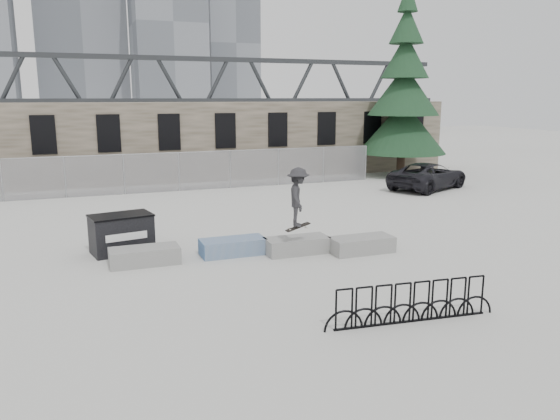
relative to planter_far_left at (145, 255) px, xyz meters
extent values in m
plane|color=beige|center=(3.31, -0.21, -0.27)|extent=(120.00, 120.00, 0.00)
cube|color=brown|center=(3.31, 16.04, 1.98)|extent=(36.00, 2.50, 4.50)
cube|color=black|center=(-3.09, 14.77, 2.63)|extent=(1.20, 0.12, 2.00)
cube|color=black|center=(0.11, 14.77, 2.63)|extent=(1.20, 0.12, 2.00)
cube|color=black|center=(3.31, 14.77, 2.63)|extent=(1.20, 0.12, 2.00)
cube|color=black|center=(6.51, 14.77, 2.63)|extent=(1.20, 0.12, 2.00)
cube|color=black|center=(9.71, 14.77, 2.63)|extent=(1.20, 0.12, 2.00)
cube|color=black|center=(12.91, 14.77, 2.63)|extent=(1.20, 0.12, 2.00)
cube|color=black|center=(16.11, 14.77, 2.63)|extent=(1.20, 0.12, 2.00)
cube|color=black|center=(19.31, 14.77, 2.63)|extent=(1.20, 0.12, 2.00)
cylinder|color=gray|center=(-4.94, 12.29, 0.73)|extent=(0.06, 0.06, 2.00)
cylinder|color=gray|center=(-2.19, 12.29, 0.73)|extent=(0.06, 0.06, 2.00)
cylinder|color=gray|center=(0.56, 12.29, 0.73)|extent=(0.06, 0.06, 2.00)
cylinder|color=gray|center=(3.31, 12.29, 0.73)|extent=(0.06, 0.06, 2.00)
cylinder|color=gray|center=(6.06, 12.29, 0.73)|extent=(0.06, 0.06, 2.00)
cylinder|color=gray|center=(8.81, 12.29, 0.73)|extent=(0.06, 0.06, 2.00)
cylinder|color=gray|center=(11.56, 12.29, 0.73)|extent=(0.06, 0.06, 2.00)
cylinder|color=gray|center=(14.31, 12.29, 0.73)|extent=(0.06, 0.06, 2.00)
cube|color=#99999E|center=(3.31, 12.29, 0.73)|extent=(22.00, 0.02, 2.00)
cylinder|color=gray|center=(3.31, 12.29, 1.73)|extent=(22.00, 0.04, 0.04)
cube|color=gray|center=(0.00, 0.00, -0.02)|extent=(2.00, 0.90, 0.50)
cube|color=#2D471E|center=(0.00, 0.00, 0.17)|extent=(1.76, 0.66, 0.10)
cube|color=#335D99|center=(2.69, 0.04, -0.02)|extent=(2.00, 0.90, 0.50)
cube|color=#2D471E|center=(2.69, 0.04, 0.17)|extent=(1.76, 0.66, 0.10)
cube|color=gray|center=(4.62, -0.51, -0.02)|extent=(2.00, 0.90, 0.50)
cube|color=#2D471E|center=(4.62, -0.51, 0.17)|extent=(1.76, 0.66, 0.10)
cube|color=gray|center=(6.56, -1.16, -0.02)|extent=(2.00, 0.90, 0.50)
cube|color=#2D471E|center=(6.56, -1.16, 0.17)|extent=(1.76, 0.66, 0.10)
cube|color=black|center=(-0.50, 1.50, 0.32)|extent=(1.98, 1.41, 1.18)
cube|color=black|center=(-0.50, 1.50, 0.92)|extent=(2.03, 1.46, 0.05)
cube|color=white|center=(-0.40, 0.95, 0.36)|extent=(1.25, 0.26, 0.23)
cube|color=black|center=(4.89, -6.35, -0.25)|extent=(3.59, 0.41, 0.04)
torus|color=black|center=(3.32, -6.20, 0.18)|extent=(0.89, 0.14, 0.89)
torus|color=black|center=(3.77, -6.24, 0.18)|extent=(0.89, 0.14, 0.89)
torus|color=black|center=(4.22, -6.29, 0.18)|extent=(0.89, 0.14, 0.89)
torus|color=black|center=(4.67, -6.33, 0.18)|extent=(0.89, 0.14, 0.89)
torus|color=black|center=(5.12, -6.37, 0.18)|extent=(0.89, 0.14, 0.89)
torus|color=black|center=(5.56, -6.42, 0.18)|extent=(0.89, 0.14, 0.89)
torus|color=black|center=(6.01, -6.46, 0.18)|extent=(0.89, 0.14, 0.89)
torus|color=black|center=(6.46, -6.50, 0.18)|extent=(0.89, 0.14, 0.89)
cylinder|color=#38281E|center=(17.25, 13.11, 0.85)|extent=(0.50, 0.50, 2.24)
cone|color=black|center=(17.25, 13.11, 2.73)|extent=(5.33, 5.33, 3.20)
cone|color=black|center=(17.25, 13.11, 4.93)|extent=(4.31, 4.31, 3.00)
cone|color=black|center=(17.25, 13.11, 6.93)|extent=(2.87, 2.87, 2.60)
cone|color=black|center=(17.25, 13.11, 8.73)|extent=(2.06, 2.06, 2.20)
cube|color=slate|center=(15.31, 84.79, 16.73)|extent=(12.00, 12.00, 34.00)
cube|color=slate|center=(29.31, 94.79, 14.73)|extent=(10.00, 10.00, 30.00)
cube|color=#2D3033|center=(13.31, 54.79, 3.73)|extent=(70.00, 3.00, 1.20)
cube|color=#2D3033|center=(13.31, 54.79, 9.23)|extent=(70.00, 0.60, 0.60)
cube|color=gray|center=(43.31, 54.79, 1.73)|extent=(2.00, 3.00, 4.00)
imported|color=black|center=(15.79, 8.23, 0.43)|extent=(5.56, 4.19, 1.40)
imported|color=#29292C|center=(4.46, -0.97, 1.61)|extent=(1.01, 1.30, 1.78)
cube|color=black|center=(4.46, -0.97, 0.69)|extent=(0.81, 0.31, 0.20)
cylinder|color=beige|center=(4.18, -1.04, 0.64)|extent=(0.06, 0.03, 0.06)
cylinder|color=beige|center=(4.18, -0.90, 0.64)|extent=(0.06, 0.03, 0.06)
cylinder|color=beige|center=(4.74, -1.04, 0.64)|extent=(0.06, 0.03, 0.06)
cylinder|color=beige|center=(4.74, -0.90, 0.64)|extent=(0.06, 0.03, 0.06)
camera|label=1|loc=(-1.74, -15.76, 4.55)|focal=35.00mm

